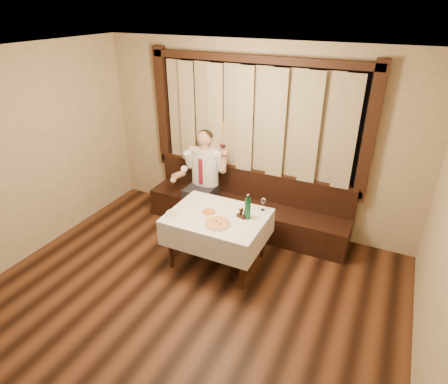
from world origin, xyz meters
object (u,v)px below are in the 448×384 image
at_px(cruet_caddy, 241,214).
at_px(green_bottle, 248,208).
at_px(dining_table, 217,222).
at_px(pasta_red, 209,211).
at_px(pizza, 218,223).
at_px(banquette, 246,209).
at_px(pasta_cream, 175,212).
at_px(seated_man, 203,171).

bearing_deg(cruet_caddy, green_bottle, 29.16).
xyz_separation_m(dining_table, green_bottle, (0.39, 0.09, 0.25)).
relative_size(dining_table, pasta_red, 4.44).
height_order(pizza, cruet_caddy, cruet_caddy).
height_order(banquette, pasta_cream, banquette).
height_order(banquette, seated_man, seated_man).
relative_size(banquette, pizza, 9.23).
bearing_deg(pizza, banquette, 95.12).
distance_m(pizza, green_bottle, 0.43).
xyz_separation_m(dining_table, cruet_caddy, (0.31, 0.07, 0.15)).
xyz_separation_m(pizza, green_bottle, (0.28, 0.30, 0.13)).
xyz_separation_m(pasta_red, seated_man, (-0.60, 0.94, 0.07)).
bearing_deg(green_bottle, cruet_caddy, -169.12).
relative_size(pasta_cream, seated_man, 0.16).
bearing_deg(banquette, dining_table, -90.00).
relative_size(dining_table, green_bottle, 3.65).
bearing_deg(cruet_caddy, pizza, -106.46).
relative_size(pasta_red, pasta_cream, 1.20).
bearing_deg(pasta_cream, seated_man, 99.93).
xyz_separation_m(banquette, pasta_red, (-0.12, -1.04, 0.49)).
height_order(pasta_cream, cruet_caddy, cruet_caddy).
xyz_separation_m(green_bottle, cruet_caddy, (-0.08, -0.02, -0.10)).
distance_m(dining_table, pasta_cream, 0.58).
bearing_deg(cruet_caddy, pasta_cream, -142.20).
height_order(dining_table, pasta_cream, pasta_cream).
bearing_deg(seated_man, pasta_red, -57.67).
bearing_deg(green_bottle, pasta_red, -168.73).
relative_size(banquette, seated_man, 2.12).
distance_m(pasta_red, seated_man, 1.12).
relative_size(banquette, dining_table, 2.52).
height_order(cruet_caddy, seated_man, seated_man).
bearing_deg(seated_man, banquette, 7.26).
bearing_deg(pasta_red, pizza, -40.69).
relative_size(pasta_red, green_bottle, 0.82).
bearing_deg(green_bottle, banquette, 112.58).
distance_m(banquette, seated_man, 0.91).
height_order(dining_table, seated_man, seated_man).
bearing_deg(green_bottle, pizza, -132.74).
bearing_deg(pizza, seated_man, 125.95).
bearing_deg(pasta_cream, cruet_caddy, 19.52).
bearing_deg(dining_table, cruet_caddy, 13.54).
xyz_separation_m(banquette, pizza, (0.11, -1.23, 0.46)).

